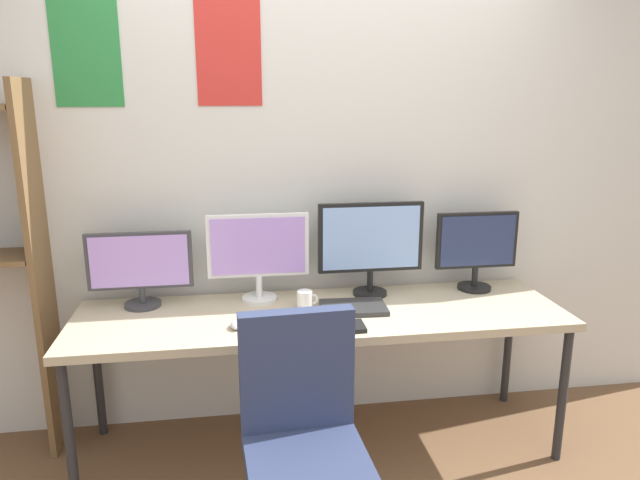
{
  "coord_description": "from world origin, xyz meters",
  "views": [
    {
      "loc": [
        -0.41,
        -2.06,
        1.78
      ],
      "look_at": [
        0.0,
        0.65,
        1.09
      ],
      "focal_mm": 32.86,
      "sensor_mm": 36.0,
      "label": 1
    }
  ],
  "objects_px": {
    "desk": "(322,321)",
    "monitor_center_left": "(258,251)",
    "computer_mouse": "(237,325)",
    "monitor_far_left": "(140,266)",
    "keyboard_main": "(329,328)",
    "office_chair": "(304,469)",
    "laptop_closed": "(353,307)",
    "coffee_mug": "(305,300)",
    "monitor_far_right": "(477,247)",
    "monitor_center_right": "(371,243)"
  },
  "relations": [
    {
      "from": "desk",
      "to": "monitor_center_right",
      "type": "relative_size",
      "value": 4.32
    },
    {
      "from": "monitor_far_right",
      "to": "desk",
      "type": "bearing_deg",
      "value": -166.38
    },
    {
      "from": "monitor_far_right",
      "to": "laptop_closed",
      "type": "height_order",
      "value": "monitor_far_right"
    },
    {
      "from": "desk",
      "to": "coffee_mug",
      "type": "distance_m",
      "value": 0.13
    },
    {
      "from": "office_chair",
      "to": "monitor_far_right",
      "type": "bearing_deg",
      "value": 42.15
    },
    {
      "from": "monitor_far_left",
      "to": "monitor_center_left",
      "type": "relative_size",
      "value": 1.0
    },
    {
      "from": "coffee_mug",
      "to": "keyboard_main",
      "type": "bearing_deg",
      "value": -75.92
    },
    {
      "from": "computer_mouse",
      "to": "monitor_far_left",
      "type": "bearing_deg",
      "value": 142.22
    },
    {
      "from": "desk",
      "to": "laptop_closed",
      "type": "xyz_separation_m",
      "value": [
        0.16,
        0.0,
        0.06
      ]
    },
    {
      "from": "monitor_center_left",
      "to": "keyboard_main",
      "type": "height_order",
      "value": "monitor_center_left"
    },
    {
      "from": "monitor_far_left",
      "to": "monitor_center_right",
      "type": "bearing_deg",
      "value": 0.0
    },
    {
      "from": "office_chair",
      "to": "keyboard_main",
      "type": "xyz_separation_m",
      "value": [
        0.18,
        0.52,
        0.35
      ]
    },
    {
      "from": "monitor_center_right",
      "to": "monitor_far_right",
      "type": "distance_m",
      "value": 0.59
    },
    {
      "from": "monitor_far_right",
      "to": "keyboard_main",
      "type": "height_order",
      "value": "monitor_far_right"
    },
    {
      "from": "monitor_far_right",
      "to": "computer_mouse",
      "type": "height_order",
      "value": "monitor_far_right"
    },
    {
      "from": "keyboard_main",
      "to": "laptop_closed",
      "type": "relative_size",
      "value": 1.01
    },
    {
      "from": "monitor_center_left",
      "to": "monitor_center_right",
      "type": "distance_m",
      "value": 0.58
    },
    {
      "from": "coffee_mug",
      "to": "monitor_center_right",
      "type": "bearing_deg",
      "value": 22.76
    },
    {
      "from": "monitor_far_left",
      "to": "monitor_center_left",
      "type": "bearing_deg",
      "value": 0.0
    },
    {
      "from": "keyboard_main",
      "to": "computer_mouse",
      "type": "bearing_deg",
      "value": 168.47
    },
    {
      "from": "monitor_center_left",
      "to": "monitor_far_right",
      "type": "relative_size",
      "value": 1.15
    },
    {
      "from": "monitor_center_left",
      "to": "laptop_closed",
      "type": "distance_m",
      "value": 0.56
    },
    {
      "from": "desk",
      "to": "coffee_mug",
      "type": "height_order",
      "value": "coffee_mug"
    },
    {
      "from": "monitor_far_left",
      "to": "computer_mouse",
      "type": "height_order",
      "value": "monitor_far_left"
    },
    {
      "from": "monitor_center_right",
      "to": "computer_mouse",
      "type": "bearing_deg",
      "value": -153.14
    },
    {
      "from": "coffee_mug",
      "to": "office_chair",
      "type": "bearing_deg",
      "value": -97.86
    },
    {
      "from": "monitor_center_right",
      "to": "monitor_far_left",
      "type": "bearing_deg",
      "value": -180.0
    },
    {
      "from": "desk",
      "to": "office_chair",
      "type": "distance_m",
      "value": 0.82
    },
    {
      "from": "office_chair",
      "to": "monitor_center_right",
      "type": "relative_size",
      "value": 1.79
    },
    {
      "from": "laptop_closed",
      "to": "coffee_mug",
      "type": "xyz_separation_m",
      "value": [
        -0.23,
        0.06,
        0.03
      ]
    },
    {
      "from": "office_chair",
      "to": "monitor_center_right",
      "type": "height_order",
      "value": "monitor_center_right"
    },
    {
      "from": "monitor_far_left",
      "to": "coffee_mug",
      "type": "bearing_deg",
      "value": -10.77
    },
    {
      "from": "office_chair",
      "to": "coffee_mug",
      "type": "xyz_separation_m",
      "value": [
        0.11,
        0.81,
        0.38
      ]
    },
    {
      "from": "monitor_center_left",
      "to": "computer_mouse",
      "type": "height_order",
      "value": "monitor_center_left"
    },
    {
      "from": "keyboard_main",
      "to": "desk",
      "type": "bearing_deg",
      "value": 90.0
    },
    {
      "from": "monitor_far_left",
      "to": "monitor_center_left",
      "type": "height_order",
      "value": "monitor_center_left"
    },
    {
      "from": "office_chair",
      "to": "monitor_far_right",
      "type": "relative_size",
      "value": 2.22
    },
    {
      "from": "desk",
      "to": "monitor_center_left",
      "type": "xyz_separation_m",
      "value": [
        -0.29,
        0.21,
        0.31
      ]
    },
    {
      "from": "keyboard_main",
      "to": "laptop_closed",
      "type": "height_order",
      "value": "laptop_closed"
    },
    {
      "from": "desk",
      "to": "office_chair",
      "type": "height_order",
      "value": "office_chair"
    },
    {
      "from": "monitor_center_left",
      "to": "coffee_mug",
      "type": "xyz_separation_m",
      "value": [
        0.22,
        -0.15,
        -0.22
      ]
    },
    {
      "from": "monitor_center_right",
      "to": "laptop_closed",
      "type": "xyz_separation_m",
      "value": [
        -0.13,
        -0.21,
        -0.27
      ]
    },
    {
      "from": "keyboard_main",
      "to": "office_chair",
      "type": "bearing_deg",
      "value": -109.58
    },
    {
      "from": "monitor_far_left",
      "to": "monitor_far_right",
      "type": "distance_m",
      "value": 1.75
    },
    {
      "from": "desk",
      "to": "office_chair",
      "type": "xyz_separation_m",
      "value": [
        -0.18,
        -0.75,
        -0.29
      ]
    },
    {
      "from": "monitor_center_left",
      "to": "keyboard_main",
      "type": "bearing_deg",
      "value": -56.57
    },
    {
      "from": "monitor_center_right",
      "to": "keyboard_main",
      "type": "distance_m",
      "value": 0.6
    },
    {
      "from": "monitor_far_left",
      "to": "monitor_center_left",
      "type": "distance_m",
      "value": 0.59
    },
    {
      "from": "desk",
      "to": "keyboard_main",
      "type": "relative_size",
      "value": 7.42
    },
    {
      "from": "monitor_far_right",
      "to": "monitor_center_right",
      "type": "bearing_deg",
      "value": 179.99
    }
  ]
}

